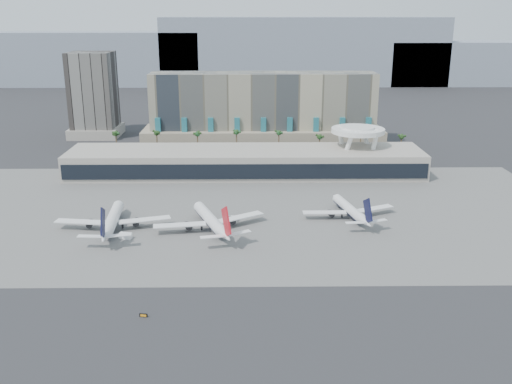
{
  "coord_description": "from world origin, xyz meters",
  "views": [
    {
      "loc": [
        1.72,
        -157.49,
        75.4
      ],
      "look_at": [
        4.21,
        40.0,
        12.77
      ],
      "focal_mm": 40.0,
      "sensor_mm": 36.0,
      "label": 1
    }
  ],
  "objects_px": {
    "airliner_left": "(112,220)",
    "airliner_right": "(350,210)",
    "airliner_centre": "(211,220)",
    "taxiway_sign": "(143,315)",
    "service_vehicle_b": "(232,219)",
    "service_vehicle_a": "(125,236)"
  },
  "relations": [
    {
      "from": "airliner_left",
      "to": "airliner_right",
      "type": "xyz_separation_m",
      "value": [
        87.95,
        11.23,
        -0.44
      ]
    },
    {
      "from": "airliner_centre",
      "to": "taxiway_sign",
      "type": "relative_size",
      "value": 18.86
    },
    {
      "from": "airliner_right",
      "to": "service_vehicle_b",
      "type": "relative_size",
      "value": 10.32
    },
    {
      "from": "airliner_right",
      "to": "airliner_centre",
      "type": "bearing_deg",
      "value": -179.51
    },
    {
      "from": "airliner_left",
      "to": "taxiway_sign",
      "type": "distance_m",
      "value": 66.18
    },
    {
      "from": "service_vehicle_b",
      "to": "taxiway_sign",
      "type": "xyz_separation_m",
      "value": [
        -21.11,
        -70.6,
        -0.45
      ]
    },
    {
      "from": "service_vehicle_a",
      "to": "airliner_right",
      "type": "bearing_deg",
      "value": 29.22
    },
    {
      "from": "airliner_left",
      "to": "service_vehicle_b",
      "type": "xyz_separation_m",
      "value": [
        43.05,
        8.25,
        -2.82
      ]
    },
    {
      "from": "airliner_right",
      "to": "service_vehicle_a",
      "type": "xyz_separation_m",
      "value": [
        -81.6,
        -20.08,
        -2.26
      ]
    },
    {
      "from": "service_vehicle_b",
      "to": "taxiway_sign",
      "type": "distance_m",
      "value": 73.69
    },
    {
      "from": "airliner_left",
      "to": "airliner_centre",
      "type": "xyz_separation_m",
      "value": [
        35.58,
        -0.65,
        -0.01
      ]
    },
    {
      "from": "airliner_left",
      "to": "taxiway_sign",
      "type": "relative_size",
      "value": 19.82
    },
    {
      "from": "service_vehicle_a",
      "to": "taxiway_sign",
      "type": "xyz_separation_m",
      "value": [
        15.59,
        -53.49,
        -0.56
      ]
    },
    {
      "from": "airliner_centre",
      "to": "service_vehicle_a",
      "type": "distance_m",
      "value": 30.48
    },
    {
      "from": "service_vehicle_a",
      "to": "taxiway_sign",
      "type": "distance_m",
      "value": 55.72
    },
    {
      "from": "airliner_left",
      "to": "taxiway_sign",
      "type": "xyz_separation_m",
      "value": [
        21.94,
        -62.35,
        -3.27
      ]
    },
    {
      "from": "airliner_right",
      "to": "service_vehicle_a",
      "type": "height_order",
      "value": "airliner_right"
    },
    {
      "from": "service_vehicle_a",
      "to": "taxiway_sign",
      "type": "bearing_deg",
      "value": -58.37
    },
    {
      "from": "airliner_centre",
      "to": "airliner_right",
      "type": "bearing_deg",
      "value": -7.66
    },
    {
      "from": "airliner_left",
      "to": "service_vehicle_b",
      "type": "relative_size",
      "value": 11.85
    },
    {
      "from": "service_vehicle_a",
      "to": "airliner_left",
      "type": "bearing_deg",
      "value": 141.06
    },
    {
      "from": "airliner_right",
      "to": "service_vehicle_b",
      "type": "bearing_deg",
      "value": 171.51
    }
  ]
}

